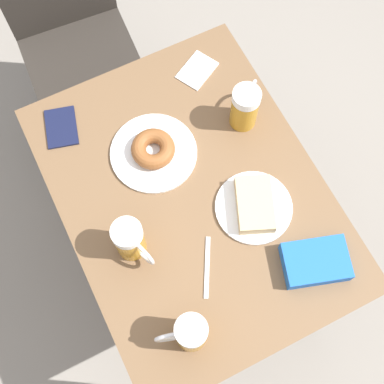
{
  "coord_description": "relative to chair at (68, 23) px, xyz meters",
  "views": [
    {
      "loc": [
        -0.23,
        -0.46,
        2.13
      ],
      "look_at": [
        0.0,
        0.0,
        0.77
      ],
      "focal_mm": 50.0,
      "sensor_mm": 36.0,
      "label": 1
    }
  ],
  "objects": [
    {
      "name": "beer_mug_center",
      "position": [
        -0.1,
        -1.19,
        0.26
      ],
      "size": [
        0.13,
        0.08,
        0.15
      ],
      "color": "#C68C23",
      "rests_on": "table"
    },
    {
      "name": "table",
      "position": [
        0.07,
        -0.85,
        0.11
      ],
      "size": [
        0.7,
        0.94,
        0.75
      ],
      "color": "brown",
      "rests_on": "ground_plane"
    },
    {
      "name": "passport_near_edge",
      "position": [
        -0.18,
        -0.5,
        0.19
      ],
      "size": [
        0.12,
        0.14,
        0.01
      ],
      "rotation": [
        0.0,
        0.0,
        2.88
      ],
      "color": "#141938",
      "rests_on": "table"
    },
    {
      "name": "chair",
      "position": [
        0.0,
        0.0,
        0.0
      ],
      "size": [
        0.43,
        0.43,
        0.94
      ],
      "rotation": [
        0.0,
        0.0,
        -0.07
      ],
      "color": "#2D2823",
      "rests_on": "ground_plane"
    },
    {
      "name": "plate_with_donut",
      "position": [
        0.03,
        -0.69,
        0.21
      ],
      "size": [
        0.25,
        0.25,
        0.05
      ],
      "color": "white",
      "rests_on": "table"
    },
    {
      "name": "napkin_folded",
      "position": [
        0.26,
        -0.5,
        0.19
      ],
      "size": [
        0.14,
        0.13,
        0.0
      ],
      "rotation": [
        0.0,
        0.0,
        0.5
      ],
      "color": "white",
      "rests_on": "table"
    },
    {
      "name": "blue_pouch",
      "position": [
        0.27,
        -1.17,
        0.21
      ],
      "size": [
        0.2,
        0.16,
        0.05
      ],
      "rotation": [
        0.0,
        0.0,
        2.83
      ],
      "color": "blue",
      "rests_on": "table"
    },
    {
      "name": "plate_with_cake",
      "position": [
        0.2,
        -0.96,
        0.21
      ],
      "size": [
        0.21,
        0.21,
        0.05
      ],
      "color": "white",
      "rests_on": "table"
    },
    {
      "name": "beer_mug_right",
      "position": [
        0.31,
        -0.71,
        0.26
      ],
      "size": [
        0.11,
        0.1,
        0.15
      ],
      "color": "#C68C23",
      "rests_on": "table"
    },
    {
      "name": "fork",
      "position": [
        0.02,
        -1.05,
        0.19
      ],
      "size": [
        0.09,
        0.15,
        0.0
      ],
      "rotation": [
        0.0,
        0.0,
        5.78
      ],
      "color": "silver",
      "rests_on": "table"
    },
    {
      "name": "ground_plane",
      "position": [
        0.07,
        -0.85,
        -0.56
      ],
      "size": [
        8.0,
        8.0,
        0.0
      ],
      "primitive_type": "plane",
      "color": "gray"
    },
    {
      "name": "beer_mug_left",
      "position": [
        -0.14,
        -0.92,
        0.26
      ],
      "size": [
        0.08,
        0.13,
        0.15
      ],
      "color": "#C68C23",
      "rests_on": "table"
    }
  ]
}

